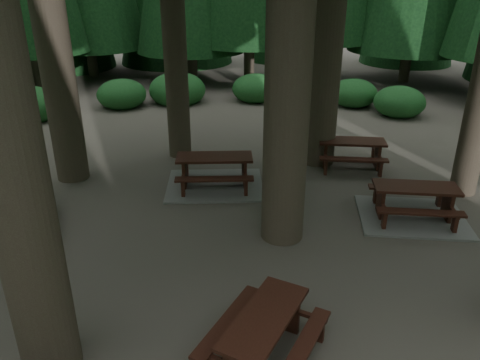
{
  "coord_description": "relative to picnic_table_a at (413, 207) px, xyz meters",
  "views": [
    {
      "loc": [
        -0.57,
        -7.97,
        4.89
      ],
      "look_at": [
        -0.03,
        0.55,
        1.1
      ],
      "focal_mm": 35.0,
      "sensor_mm": 36.0,
      "label": 1
    }
  ],
  "objects": [
    {
      "name": "ground",
      "position": [
        -3.74,
        -0.76,
        -0.26
      ],
      "size": [
        80.0,
        80.0,
        0.0
      ],
      "primitive_type": "plane",
      "color": "#49433C",
      "rests_on": "ground"
    },
    {
      "name": "picnic_table_a",
      "position": [
        0.0,
        0.0,
        0.0
      ],
      "size": [
        2.53,
        2.21,
        0.76
      ],
      "rotation": [
        0.0,
        0.0,
        -0.17
      ],
      "color": "gray",
      "rests_on": "ground"
    },
    {
      "name": "picnic_table_b",
      "position": [
        -8.52,
        -0.05,
        0.26
      ],
      "size": [
        1.81,
        2.07,
        0.78
      ],
      "rotation": [
        0.0,
        0.0,
        1.79
      ],
      "color": "#371910",
      "rests_on": "ground"
    },
    {
      "name": "picnic_table_c",
      "position": [
        -4.26,
        1.94,
        0.02
      ],
      "size": [
        2.42,
        2.02,
        0.8
      ],
      "rotation": [
        0.0,
        0.0,
        -0.02
      ],
      "color": "gray",
      "rests_on": "ground"
    },
    {
      "name": "picnic_table_d",
      "position": [
        -0.53,
        2.99,
        0.25
      ],
      "size": [
        1.98,
        1.7,
        0.77
      ],
      "rotation": [
        0.0,
        0.0,
        -0.17
      ],
      "color": "#371910",
      "rests_on": "ground"
    },
    {
      "name": "picnic_table_e",
      "position": [
        -3.67,
        -3.83,
        0.23
      ],
      "size": [
        2.02,
        2.13,
        0.72
      ],
      "rotation": [
        0.0,
        0.0,
        1.03
      ],
      "color": "#371910",
      "rests_on": "ground"
    },
    {
      "name": "shrub_ring",
      "position": [
        -3.03,
        -0.01,
        0.14
      ],
      "size": [
        23.86,
        24.64,
        1.49
      ],
      "color": "#216026",
      "rests_on": "ground"
    }
  ]
}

